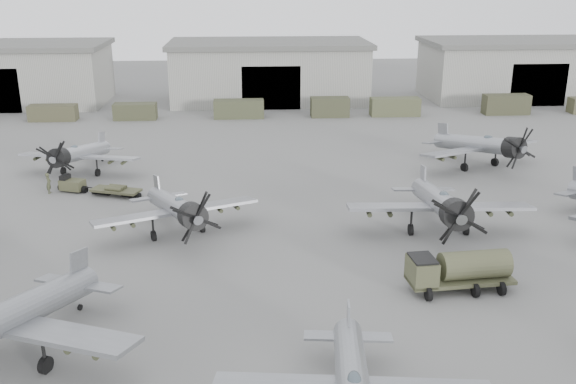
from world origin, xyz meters
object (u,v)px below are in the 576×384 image
aircraft_far_0 (78,154)px  aircraft_far_1 (483,145)px  aircraft_near_0 (2,321)px  tug_trailer (89,187)px  aircraft_mid_1 (177,208)px  ground_crew (49,183)px  aircraft_mid_2 (441,204)px  fuel_tanker (459,268)px

aircraft_far_0 → aircraft_far_1: 38.38m
aircraft_near_0 → aircraft_far_0: size_ratio=1.16×
tug_trailer → aircraft_near_0: bearing=-65.8°
aircraft_mid_1 → tug_trailer: 13.55m
ground_crew → aircraft_mid_2: bearing=-113.1°
aircraft_mid_2 → aircraft_far_0: aircraft_mid_2 is taller
aircraft_far_0 → aircraft_far_1: size_ratio=0.91×
aircraft_mid_1 → ground_crew: 16.05m
aircraft_mid_2 → aircraft_far_1: 18.47m
tug_trailer → ground_crew: bearing=-163.6°
aircraft_far_0 → aircraft_mid_1: bearing=-42.2°
aircraft_far_0 → fuel_tanker: 37.63m
aircraft_mid_1 → fuel_tanker: bearing=-50.8°
aircraft_near_0 → aircraft_mid_2: aircraft_near_0 is taller
aircraft_near_0 → tug_trailer: aircraft_near_0 is taller
aircraft_far_0 → fuel_tanker: (28.18, -24.93, -0.69)m
aircraft_near_0 → tug_trailer: bearing=116.2°
tug_trailer → ground_crew: ground_crew is taller
aircraft_far_1 → fuel_tanker: size_ratio=1.97×
fuel_tanker → ground_crew: fuel_tanker is taller
aircraft_mid_2 → tug_trailer: (-27.44, 11.28, -1.87)m
aircraft_mid_2 → tug_trailer: bearing=160.6°
aircraft_near_0 → aircraft_mid_1: (6.69, 15.70, -0.28)m
fuel_tanker → ground_crew: bearing=141.2°
aircraft_near_0 → fuel_tanker: 25.01m
ground_crew → aircraft_far_1: bearing=-85.9°
ground_crew → aircraft_near_0: bearing=-171.1°
tug_trailer → ground_crew: size_ratio=4.09×
aircraft_far_0 → aircraft_far_1: aircraft_far_1 is taller
fuel_tanker → aircraft_mid_1: bearing=146.9°
aircraft_near_0 → aircraft_mid_1: 17.07m
aircraft_mid_1 → aircraft_far_1: size_ratio=0.93×
aircraft_mid_1 → tug_trailer: (-8.66, 10.29, -1.62)m
aircraft_mid_1 → fuel_tanker: size_ratio=1.82×
tug_trailer → aircraft_far_0: bearing=131.0°
aircraft_near_0 → aircraft_mid_1: bearing=88.7°
aircraft_near_0 → aircraft_mid_2: size_ratio=1.00×
fuel_tanker → aircraft_mid_2: bearing=76.3°
aircraft_mid_2 → fuel_tanker: 8.55m
tug_trailer → aircraft_far_1: bearing=27.5°
aircraft_near_0 → aircraft_far_1: 46.22m
aircraft_near_0 → aircraft_mid_2: 29.41m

